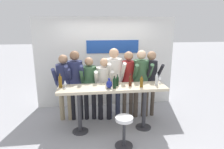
{
  "coord_description": "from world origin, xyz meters",
  "views": [
    {
      "loc": [
        -0.53,
        -4.12,
        2.4
      ],
      "look_at": [
        0.0,
        0.09,
        1.3
      ],
      "focal_mm": 32.0,
      "sensor_mm": 36.0,
      "label": 1
    }
  ],
  "objects_px": {
    "person_center_left": "(89,82)",
    "wine_bottle_3": "(117,81)",
    "bar_stool": "(124,127)",
    "wine_bottle_1": "(130,80)",
    "person_center_right": "(114,76)",
    "tasting_table": "(112,94)",
    "wine_bottle_5": "(114,83)",
    "person_far_left": "(64,81)",
    "person_left": "(76,78)",
    "person_center": "(105,83)",
    "wine_bottle_2": "(142,82)",
    "wine_bottle_0": "(60,81)",
    "wine_bottle_4": "(157,79)",
    "person_far_right": "(141,77)",
    "person_right": "(128,77)",
    "wine_glass_0": "(160,78)",
    "wine_glass_1": "(65,83)",
    "decorative_vase": "(109,84)",
    "person_rightmost": "(151,76)"
  },
  "relations": [
    {
      "from": "wine_bottle_5",
      "to": "person_far_right",
      "type": "bearing_deg",
      "value": 42.47
    },
    {
      "from": "person_center_right",
      "to": "person_far_right",
      "type": "height_order",
      "value": "person_center_right"
    },
    {
      "from": "person_center_left",
      "to": "person_center_right",
      "type": "height_order",
      "value": "person_center_right"
    },
    {
      "from": "wine_bottle_4",
      "to": "wine_bottle_0",
      "type": "bearing_deg",
      "value": 177.53
    },
    {
      "from": "wine_bottle_1",
      "to": "decorative_vase",
      "type": "bearing_deg",
      "value": -167.65
    },
    {
      "from": "person_right",
      "to": "wine_bottle_1",
      "type": "xyz_separation_m",
      "value": [
        -0.09,
        -0.64,
        0.09
      ]
    },
    {
      "from": "person_left",
      "to": "wine_glass_1",
      "type": "height_order",
      "value": "person_left"
    },
    {
      "from": "person_center",
      "to": "wine_bottle_2",
      "type": "distance_m",
      "value": 1.01
    },
    {
      "from": "person_left",
      "to": "person_right",
      "type": "bearing_deg",
      "value": 2.15
    },
    {
      "from": "person_center",
      "to": "wine_glass_1",
      "type": "bearing_deg",
      "value": -143.58
    },
    {
      "from": "bar_stool",
      "to": "person_right",
      "type": "xyz_separation_m",
      "value": [
        0.34,
        1.3,
        0.67
      ]
    },
    {
      "from": "bar_stool",
      "to": "wine_bottle_3",
      "type": "relative_size",
      "value": 2.44
    },
    {
      "from": "person_center",
      "to": "wine_bottle_4",
      "type": "distance_m",
      "value": 1.27
    },
    {
      "from": "person_center_right",
      "to": "tasting_table",
      "type": "bearing_deg",
      "value": -105.41
    },
    {
      "from": "person_far_right",
      "to": "wine_bottle_5",
      "type": "height_order",
      "value": "person_far_right"
    },
    {
      "from": "tasting_table",
      "to": "person_far_right",
      "type": "height_order",
      "value": "person_far_right"
    },
    {
      "from": "wine_bottle_5",
      "to": "wine_glass_1",
      "type": "distance_m",
      "value": 1.05
    },
    {
      "from": "person_center_left",
      "to": "wine_bottle_3",
      "type": "bearing_deg",
      "value": -38.72
    },
    {
      "from": "person_center_right",
      "to": "wine_bottle_1",
      "type": "height_order",
      "value": "person_center_right"
    },
    {
      "from": "person_center",
      "to": "wine_bottle_0",
      "type": "bearing_deg",
      "value": -148.91
    },
    {
      "from": "wine_bottle_3",
      "to": "wine_bottle_4",
      "type": "xyz_separation_m",
      "value": [
        0.88,
        -0.05,
        0.02
      ]
    },
    {
      "from": "person_center",
      "to": "wine_bottle_5",
      "type": "xyz_separation_m",
      "value": [
        0.15,
        -0.66,
        0.2
      ]
    },
    {
      "from": "bar_stool",
      "to": "wine_bottle_5",
      "type": "bearing_deg",
      "value": 102.21
    },
    {
      "from": "wine_bottle_2",
      "to": "wine_bottle_4",
      "type": "xyz_separation_m",
      "value": [
        0.37,
        0.1,
        0.02
      ]
    },
    {
      "from": "tasting_table",
      "to": "person_center",
      "type": "relative_size",
      "value": 1.49
    },
    {
      "from": "wine_bottle_1",
      "to": "wine_bottle_3",
      "type": "bearing_deg",
      "value": 172.21
    },
    {
      "from": "person_center",
      "to": "person_center_right",
      "type": "bearing_deg",
      "value": 10.05
    },
    {
      "from": "person_left",
      "to": "wine_bottle_4",
      "type": "relative_size",
      "value": 5.76
    },
    {
      "from": "person_center_left",
      "to": "person_center_right",
      "type": "relative_size",
      "value": 0.88
    },
    {
      "from": "bar_stool",
      "to": "wine_bottle_1",
      "type": "bearing_deg",
      "value": 69.43
    },
    {
      "from": "wine_glass_0",
      "to": "person_left",
      "type": "bearing_deg",
      "value": 165.72
    },
    {
      "from": "bar_stool",
      "to": "wine_glass_0",
      "type": "bearing_deg",
      "value": 38.91
    },
    {
      "from": "person_far_left",
      "to": "person_left",
      "type": "relative_size",
      "value": 0.95
    },
    {
      "from": "wine_bottle_2",
      "to": "person_center_left",
      "type": "bearing_deg",
      "value": 147.33
    },
    {
      "from": "person_right",
      "to": "person_far_right",
      "type": "distance_m",
      "value": 0.31
    },
    {
      "from": "person_far_left",
      "to": "wine_glass_0",
      "type": "distance_m",
      "value": 2.28
    },
    {
      "from": "wine_bottle_4",
      "to": "wine_bottle_5",
      "type": "height_order",
      "value": "wine_bottle_4"
    },
    {
      "from": "person_far_left",
      "to": "person_center_right",
      "type": "height_order",
      "value": "person_center_right"
    },
    {
      "from": "person_right",
      "to": "wine_bottle_2",
      "type": "relative_size",
      "value": 6.55
    },
    {
      "from": "person_far_right",
      "to": "wine_bottle_5",
      "type": "bearing_deg",
      "value": -137.16
    },
    {
      "from": "person_far_right",
      "to": "decorative_vase",
      "type": "height_order",
      "value": "person_far_right"
    },
    {
      "from": "person_center_right",
      "to": "wine_bottle_3",
      "type": "distance_m",
      "value": 0.53
    },
    {
      "from": "wine_glass_0",
      "to": "wine_bottle_4",
      "type": "bearing_deg",
      "value": -133.07
    },
    {
      "from": "tasting_table",
      "to": "wine_bottle_5",
      "type": "relative_size",
      "value": 8.73
    },
    {
      "from": "person_rightmost",
      "to": "wine_glass_1",
      "type": "height_order",
      "value": "person_rightmost"
    },
    {
      "from": "person_center_right",
      "to": "wine_glass_1",
      "type": "bearing_deg",
      "value": -158.68
    },
    {
      "from": "bar_stool",
      "to": "wine_glass_0",
      "type": "height_order",
      "value": "wine_glass_0"
    },
    {
      "from": "person_center",
      "to": "wine_bottle_3",
      "type": "distance_m",
      "value": 0.59
    },
    {
      "from": "person_center",
      "to": "person_right",
      "type": "xyz_separation_m",
      "value": [
        0.61,
        0.09,
        0.11
      ]
    },
    {
      "from": "bar_stool",
      "to": "decorative_vase",
      "type": "height_order",
      "value": "decorative_vase"
    }
  ]
}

